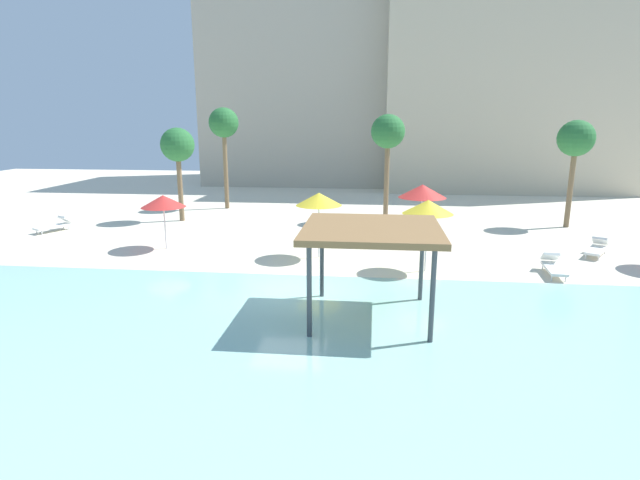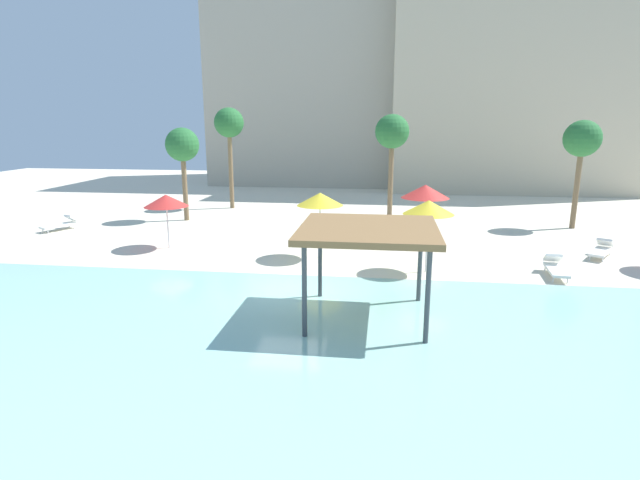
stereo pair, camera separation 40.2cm
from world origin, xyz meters
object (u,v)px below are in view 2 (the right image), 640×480
(beach_umbrella_red_1, at_px, (425,191))
(lounge_chair_2, at_px, (602,250))
(shade_pavilion, at_px, (368,233))
(lounge_chair_0, at_px, (61,224))
(beach_umbrella_yellow_2, at_px, (320,199))
(palm_tree_0, at_px, (392,134))
(lounge_chair_1, at_px, (555,267))
(palm_tree_1, at_px, (229,125))
(palm_tree_2, at_px, (182,146))
(beach_umbrella_red_3, at_px, (166,201))
(beach_umbrella_yellow_4, at_px, (429,207))
(palm_tree_3, at_px, (582,141))

(beach_umbrella_red_1, distance_m, lounge_chair_2, 7.91)
(shade_pavilion, relative_size, lounge_chair_2, 2.03)
(lounge_chair_0, bearing_deg, beach_umbrella_yellow_2, 101.76)
(palm_tree_0, bearing_deg, shade_pavilion, -92.74)
(shade_pavilion, bearing_deg, lounge_chair_2, 40.02)
(beach_umbrella_yellow_2, bearing_deg, lounge_chair_1, -8.98)
(lounge_chair_2, bearing_deg, lounge_chair_0, -62.40)
(lounge_chair_0, xyz_separation_m, palm_tree_1, (6.98, 7.86, 5.05))
(palm_tree_2, bearing_deg, palm_tree_1, 72.29)
(palm_tree_0, bearing_deg, beach_umbrella_red_3, -142.69)
(beach_umbrella_yellow_4, relative_size, palm_tree_3, 0.49)
(beach_umbrella_yellow_4, xyz_separation_m, lounge_chair_2, (7.60, 3.16, -2.19))
(lounge_chair_0, distance_m, lounge_chair_1, 24.06)
(lounge_chair_2, bearing_deg, palm_tree_2, -72.85)
(palm_tree_0, bearing_deg, lounge_chair_2, -37.11)
(palm_tree_0, height_order, palm_tree_3, palm_tree_0)
(palm_tree_1, xyz_separation_m, palm_tree_2, (-1.40, -4.40, -1.13))
(lounge_chair_1, xyz_separation_m, palm_tree_0, (-6.16, 9.82, 4.62))
(beach_umbrella_yellow_4, xyz_separation_m, palm_tree_2, (-13.13, 8.71, 1.73))
(beach_umbrella_yellow_2, xyz_separation_m, lounge_chair_1, (9.12, -1.44, -2.18))
(beach_umbrella_yellow_4, height_order, lounge_chair_0, beach_umbrella_yellow_4)
(beach_umbrella_yellow_2, bearing_deg, palm_tree_3, 30.98)
(lounge_chair_1, bearing_deg, shade_pavilion, -48.17)
(lounge_chair_0, relative_size, palm_tree_3, 0.34)
(lounge_chair_2, xyz_separation_m, palm_tree_1, (-19.33, 9.95, 5.05))
(shade_pavilion, xyz_separation_m, palm_tree_1, (-9.66, 18.07, 2.80))
(palm_tree_0, height_order, palm_tree_2, palm_tree_0)
(beach_umbrella_red_1, height_order, palm_tree_2, palm_tree_2)
(palm_tree_0, bearing_deg, palm_tree_3, -4.10)
(palm_tree_2, bearing_deg, beach_umbrella_red_3, -74.87)
(beach_umbrella_yellow_2, xyz_separation_m, palm_tree_3, (12.78, 7.67, 2.15))
(beach_umbrella_yellow_2, relative_size, palm_tree_0, 0.46)
(lounge_chair_1, bearing_deg, palm_tree_0, -142.59)
(lounge_chair_2, distance_m, palm_tree_3, 7.51)
(beach_umbrella_red_3, distance_m, lounge_chair_2, 19.11)
(lounge_chair_1, relative_size, palm_tree_3, 0.34)
(beach_umbrella_red_1, bearing_deg, beach_umbrella_yellow_4, -92.76)
(lounge_chair_2, relative_size, palm_tree_0, 0.32)
(beach_umbrella_yellow_2, height_order, palm_tree_2, palm_tree_2)
(shade_pavilion, height_order, palm_tree_3, palm_tree_3)
(lounge_chair_2, height_order, palm_tree_2, palm_tree_2)
(lounge_chair_1, xyz_separation_m, palm_tree_1, (-16.53, 12.99, 5.05))
(beach_umbrella_red_1, bearing_deg, lounge_chair_0, 179.88)
(beach_umbrella_yellow_4, bearing_deg, beach_umbrella_red_3, 168.65)
(beach_umbrella_red_1, height_order, beach_umbrella_red_3, beach_umbrella_red_1)
(palm_tree_0, bearing_deg, palm_tree_1, 163.00)
(shade_pavilion, height_order, lounge_chair_2, shade_pavilion)
(beach_umbrella_yellow_4, height_order, palm_tree_2, palm_tree_2)
(beach_umbrella_red_1, distance_m, palm_tree_3, 9.42)
(palm_tree_2, distance_m, palm_tree_3, 21.61)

